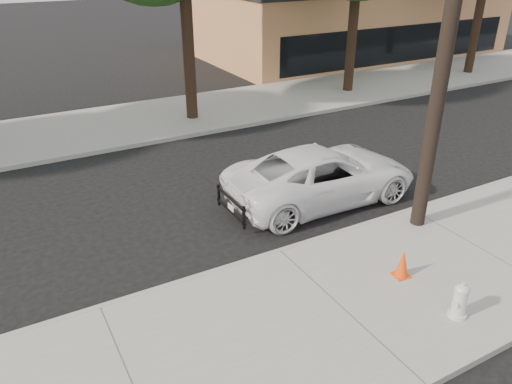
# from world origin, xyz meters

# --- Properties ---
(ground) EXTENTS (120.00, 120.00, 0.00)m
(ground) POSITION_xyz_m (0.00, 0.00, 0.00)
(ground) COLOR black
(ground) RESTS_ON ground
(near_sidewalk) EXTENTS (90.00, 4.40, 0.15)m
(near_sidewalk) POSITION_xyz_m (0.00, -4.30, 0.07)
(near_sidewalk) COLOR gray
(near_sidewalk) RESTS_ON ground
(far_sidewalk) EXTENTS (90.00, 5.00, 0.15)m
(far_sidewalk) POSITION_xyz_m (0.00, 8.50, 0.07)
(far_sidewalk) COLOR gray
(far_sidewalk) RESTS_ON ground
(curb_near) EXTENTS (90.00, 0.12, 0.16)m
(curb_near) POSITION_xyz_m (0.00, -2.10, 0.07)
(curb_near) COLOR #9E9B93
(curb_near) RESTS_ON ground
(building_main) EXTENTS (18.00, 10.00, 4.00)m
(building_main) POSITION_xyz_m (16.00, 16.00, 2.00)
(building_main) COLOR tan
(building_main) RESTS_ON ground
(utility_pole) EXTENTS (1.40, 0.34, 9.00)m
(utility_pole) POSITION_xyz_m (3.60, -2.70, 4.70)
(utility_pole) COLOR black
(utility_pole) RESTS_ON near_sidewalk
(police_cruiser) EXTENTS (5.35, 2.56, 1.47)m
(police_cruiser) POSITION_xyz_m (2.44, -0.27, 0.74)
(police_cruiser) COLOR white
(police_cruiser) RESTS_ON ground
(fire_hydrant) EXTENTS (0.38, 0.34, 0.70)m
(fire_hydrant) POSITION_xyz_m (1.70, -5.58, 0.49)
(fire_hydrant) COLOR silver
(fire_hydrant) RESTS_ON near_sidewalk
(traffic_cone) EXTENTS (0.35, 0.35, 0.62)m
(traffic_cone) POSITION_xyz_m (1.68, -4.15, 0.45)
(traffic_cone) COLOR #FD490D
(traffic_cone) RESTS_ON near_sidewalk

